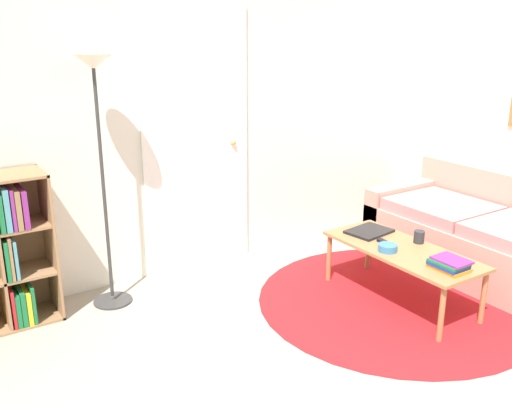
% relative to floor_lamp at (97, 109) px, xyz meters
% --- Properties ---
extents(wall_back, '(7.58, 0.11, 2.60)m').
position_rel_floor_lamp_xyz_m(wall_back, '(0.80, 0.30, -0.08)').
color(wall_back, silver).
rests_on(wall_back, ground_plane).
extents(rug, '(1.95, 1.95, 0.01)m').
position_rel_floor_lamp_xyz_m(rug, '(1.69, -1.09, -1.37)').
color(rug, '#B2191E').
rests_on(rug, ground_plane).
extents(floor_lamp, '(0.27, 0.27, 1.72)m').
position_rel_floor_lamp_xyz_m(floor_lamp, '(0.00, 0.00, 0.00)').
color(floor_lamp, '#333333').
rests_on(floor_lamp, ground_plane).
extents(couch, '(0.87, 1.85, 0.74)m').
position_rel_floor_lamp_xyz_m(couch, '(2.70, -1.12, -1.11)').
color(couch, tan).
rests_on(couch, ground_plane).
extents(coffee_table, '(0.49, 1.15, 0.40)m').
position_rel_floor_lamp_xyz_m(coffee_table, '(1.72, -1.09, -1.01)').
color(coffee_table, '#996B42').
rests_on(coffee_table, ground_plane).
extents(laptop, '(0.35, 0.29, 0.02)m').
position_rel_floor_lamp_xyz_m(laptop, '(1.75, -0.73, -0.96)').
color(laptop, black).
rests_on(laptop, coffee_table).
extents(bowl, '(0.13, 0.13, 0.05)m').
position_rel_floor_lamp_xyz_m(bowl, '(1.60, -1.07, -0.95)').
color(bowl, teal).
rests_on(bowl, coffee_table).
extents(book_stack_on_table, '(0.18, 0.23, 0.08)m').
position_rel_floor_lamp_xyz_m(book_stack_on_table, '(1.70, -1.51, -0.94)').
color(book_stack_on_table, orange).
rests_on(book_stack_on_table, coffee_table).
extents(cup, '(0.08, 0.08, 0.09)m').
position_rel_floor_lamp_xyz_m(cup, '(1.90, -1.08, -0.93)').
color(cup, '#28282D').
rests_on(cup, coffee_table).
extents(remote, '(0.06, 0.15, 0.02)m').
position_rel_floor_lamp_xyz_m(remote, '(1.69, -0.97, -0.96)').
color(remote, black).
rests_on(remote, coffee_table).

